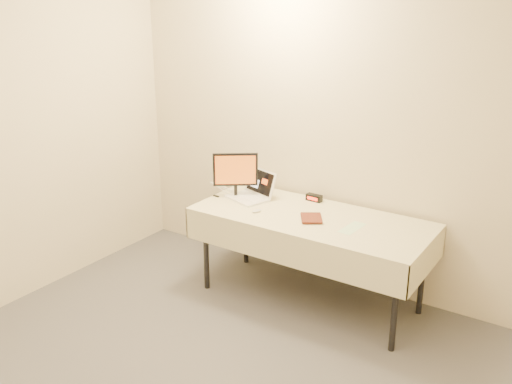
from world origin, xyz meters
The scene contains 9 objects.
back_wall centered at (0.00, 2.50, 1.35)m, with size 4.00×0.10×2.70m, color beige.
table centered at (0.00, 2.05, 0.68)m, with size 1.86×0.81×0.74m.
laptop centered at (-0.61, 2.14, 0.79)m, with size 0.41×0.40×0.23m.
monitor centered at (-0.74, 2.08, 0.96)m, with size 0.32×0.24×0.39m.
book centered at (-0.03, 1.94, 0.84)m, with size 0.16×0.02×0.21m, color maroon.
alarm_clock centered at (-0.14, 2.36, 0.77)m, with size 0.14×0.06×0.06m.
clicker centered at (-0.40, 1.88, 0.75)m, with size 0.04×0.09×0.02m, color #B9B9BC.
paper_form centered at (0.37, 2.00, 0.74)m, with size 0.10×0.27×0.00m, color #BBE5B6.
usb_dongle centered at (-0.89, 2.00, 0.74)m, with size 0.06×0.02×0.01m, color black.
Camera 1 is at (1.91, -1.63, 2.37)m, focal length 40.00 mm.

